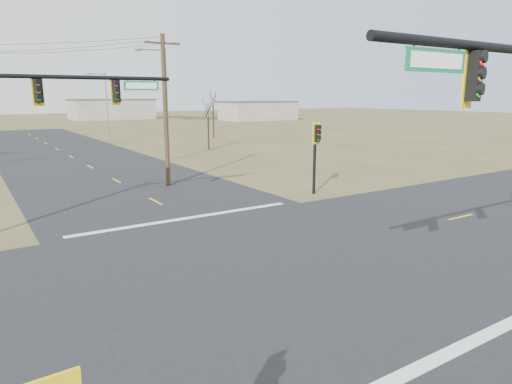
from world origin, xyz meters
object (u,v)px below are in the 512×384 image
mast_arm_far (36,112)px  streetlight_a (164,99)px  pedestal_signal_ne (316,142)px  utility_pole_near (165,110)px  bare_tree_c (208,108)px  streetlight_b (105,104)px  bare_tree_d (213,98)px

mast_arm_far → streetlight_a: 23.11m
pedestal_signal_ne → mast_arm_far: bearing=-179.4°
utility_pole_near → streetlight_a: bearing=68.5°
utility_pole_near → streetlight_a: size_ratio=0.97×
mast_arm_far → utility_pole_near: size_ratio=0.93×
mast_arm_far → bare_tree_c: mast_arm_far is taller
utility_pole_near → streetlight_b: size_ratio=1.12×
mast_arm_far → streetlight_b: size_ratio=1.04×
pedestal_signal_ne → bare_tree_d: (12.93, 38.54, 2.56)m
utility_pole_near → streetlight_b: (4.56, 32.05, -0.16)m
mast_arm_far → streetlight_a: bearing=29.8°
mast_arm_far → pedestal_signal_ne: bearing=-27.9°
pedestal_signal_ne → streetlight_b: size_ratio=0.51×
pedestal_signal_ne → streetlight_a: size_ratio=0.44×
utility_pole_near → bare_tree_d: (19.75, 30.80, 0.63)m
streetlight_a → bare_tree_c: size_ratio=1.73×
utility_pole_near → streetlight_a: (4.73, 11.98, 0.63)m
utility_pole_near → bare_tree_d: utility_pole_near is taller
mast_arm_far → pedestal_signal_ne: mast_arm_far is taller
utility_pole_near → bare_tree_c: utility_pole_near is taller
streetlight_b → bare_tree_c: 16.11m
streetlight_b → streetlight_a: bearing=-70.2°
streetlight_a → streetlight_b: (-0.17, 20.07, -0.79)m
pedestal_signal_ne → utility_pole_near: (-6.82, 7.74, 1.93)m
streetlight_a → bare_tree_d: size_ratio=1.44×
mast_arm_far → pedestal_signal_ne: (15.67, -1.03, -2.15)m
pedestal_signal_ne → bare_tree_d: bearing=75.8°
mast_arm_far → bare_tree_d: bearing=28.5°
mast_arm_far → pedestal_signal_ne: 15.85m
bare_tree_c → streetlight_b: bearing=119.0°
utility_pole_near → bare_tree_d: size_ratio=1.39×
pedestal_signal_ne → bare_tree_d: size_ratio=0.63×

